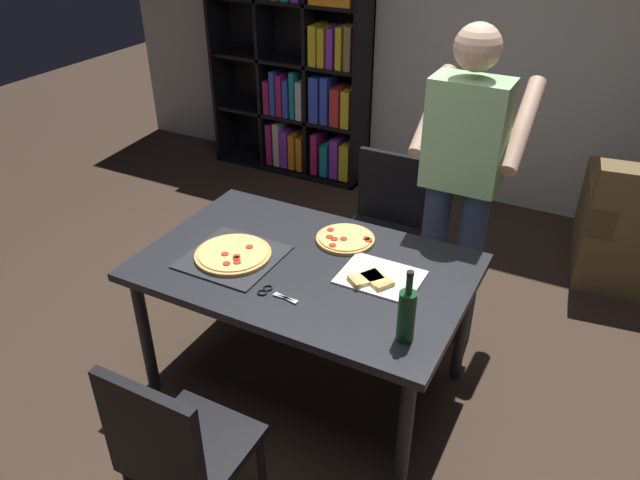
{
  "coord_description": "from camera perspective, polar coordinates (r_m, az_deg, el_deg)",
  "views": [
    {
      "loc": [
        1.16,
        -2.06,
        2.3
      ],
      "look_at": [
        0.0,
        0.15,
        0.8
      ],
      "focal_mm": 34.02,
      "sensor_mm": 36.0,
      "label": 1
    }
  ],
  "objects": [
    {
      "name": "ground_plane",
      "position": [
        3.3,
        -1.24,
        -13.21
      ],
      "size": [
        12.0,
        12.0,
        0.0
      ],
      "primitive_type": "plane",
      "color": "#38281E"
    },
    {
      "name": "back_wall",
      "position": [
        4.89,
        14.31,
        19.52
      ],
      "size": [
        6.4,
        0.1,
        2.8
      ],
      "primitive_type": "cube",
      "color": "silver",
      "rests_on": "ground_plane"
    },
    {
      "name": "dining_table",
      "position": [
        2.87,
        -1.39,
        -3.51
      ],
      "size": [
        1.52,
        0.98,
        0.75
      ],
      "color": "#232328",
      "rests_on": "ground_plane"
    },
    {
      "name": "chair_near_camera",
      "position": [
        2.39,
        -13.35,
        -18.55
      ],
      "size": [
        0.42,
        0.42,
        0.9
      ],
      "color": "black",
      "rests_on": "ground_plane"
    },
    {
      "name": "chair_far_side",
      "position": [
        3.71,
        5.95,
        2.02
      ],
      "size": [
        0.42,
        0.42,
        0.9
      ],
      "color": "black",
      "rests_on": "ground_plane"
    },
    {
      "name": "bookshelf",
      "position": [
        5.3,
        -2.32,
        16.22
      ],
      "size": [
        1.4,
        0.35,
        1.95
      ],
      "color": "black",
      "rests_on": "ground_plane"
    },
    {
      "name": "person_serving_pizza",
      "position": [
        3.17,
        13.19,
        5.94
      ],
      "size": [
        0.55,
        0.54,
        1.75
      ],
      "color": "#38476B",
      "rests_on": "ground_plane"
    },
    {
      "name": "pepperoni_pizza_on_tray",
      "position": [
        2.89,
        -8.17,
        -1.43
      ],
      "size": [
        0.42,
        0.42,
        0.04
      ],
      "color": "#2D2D33",
      "rests_on": "dining_table"
    },
    {
      "name": "pizza_slices_on_towel",
      "position": [
        2.72,
        5.4,
        -3.59
      ],
      "size": [
        0.36,
        0.28,
        0.03
      ],
      "color": "white",
      "rests_on": "dining_table"
    },
    {
      "name": "wine_bottle",
      "position": [
        2.35,
        8.15,
        -6.95
      ],
      "size": [
        0.07,
        0.07,
        0.32
      ],
      "color": "#194723",
      "rests_on": "dining_table"
    },
    {
      "name": "kitchen_scissors",
      "position": [
        2.64,
        -4.51,
        -4.98
      ],
      "size": [
        0.2,
        0.09,
        0.01
      ],
      "color": "silver",
      "rests_on": "dining_table"
    },
    {
      "name": "second_pizza_plain",
      "position": [
        3.0,
        2.39,
        0.11
      ],
      "size": [
        0.29,
        0.29,
        0.03
      ],
      "color": "tan",
      "rests_on": "dining_table"
    }
  ]
}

